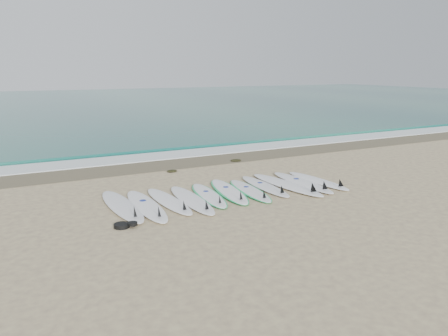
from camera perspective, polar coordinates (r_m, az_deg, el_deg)
name	(u,v)px	position (r m, az deg, el deg)	size (l,w,h in m)	color
ground	(230,194)	(11.30, 0.82, -3.41)	(120.00, 120.00, 0.00)	tan
ocean	(60,104)	(42.48, -20.58, 7.81)	(120.00, 55.00, 0.03)	#1D6458
wet_sand_band	(173,164)	(14.92, -6.64, 0.56)	(120.00, 1.80, 0.01)	brown
foam_band	(160,156)	(16.21, -8.41, 1.54)	(120.00, 1.40, 0.04)	silver
wave_crest	(147,149)	(17.61, -10.02, 2.48)	(120.00, 1.00, 0.10)	#1D6458
surfboard_0	(122,206)	(10.39, -13.12, -4.85)	(0.65, 2.82, 0.36)	white
surfboard_1	(147,206)	(10.30, -10.03, -4.88)	(0.64, 2.76, 0.35)	white
surfboard_2	(170,201)	(10.59, -7.12, -4.32)	(0.62, 2.52, 0.32)	white
surfboard_3	(192,200)	(10.62, -4.16, -4.17)	(0.67, 2.68, 0.34)	white
surfboard_4	(209,195)	(11.03, -1.97, -3.57)	(0.88, 2.41, 0.30)	white
surfboard_5	(229,191)	(11.37, 0.68, -3.05)	(1.04, 2.63, 0.33)	white
surfboard_6	(250,191)	(11.46, 3.45, -2.96)	(0.84, 2.42, 0.30)	white
surfboard_7	(266,186)	(11.87, 5.45, -2.39)	(0.61, 2.44, 0.31)	silver
surfboard_8	(288,185)	(12.06, 8.34, -2.18)	(0.84, 2.90, 0.37)	white
surfboard_9	(303,182)	(12.39, 10.32, -1.87)	(0.58, 2.66, 0.34)	white
surfboard_10	(319,181)	(12.67, 12.29, -1.65)	(0.63, 2.47, 0.31)	white
seaweed_near	(172,171)	(13.76, -6.80, -0.39)	(0.33, 0.25, 0.06)	black
seaweed_far	(236,160)	(15.23, 1.56, 1.01)	(0.39, 0.30, 0.08)	black
leash_coil	(124,225)	(9.19, -12.92, -7.29)	(0.46, 0.36, 0.11)	black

